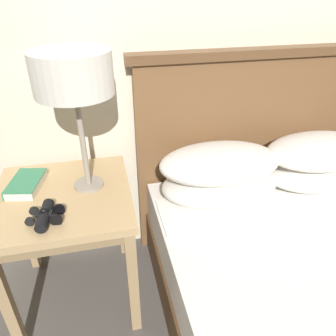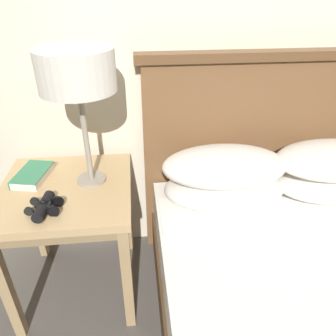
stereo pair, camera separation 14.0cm
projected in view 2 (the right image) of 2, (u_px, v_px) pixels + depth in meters
wall_back at (211, 13)px, 1.49m from camera, size 8.00×0.06×2.60m
nightstand at (68, 202)px, 1.50m from camera, size 0.58×0.58×0.64m
bed at (317, 308)px, 1.32m from camera, size 1.36×1.85×1.14m
table_lamp at (77, 73)px, 1.25m from camera, size 0.30×0.30×0.58m
book_on_nightstand at (33, 175)px, 1.51m from camera, size 0.17×0.23×0.04m
binoculars_pair at (44, 206)px, 1.30m from camera, size 0.15×0.16×0.05m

